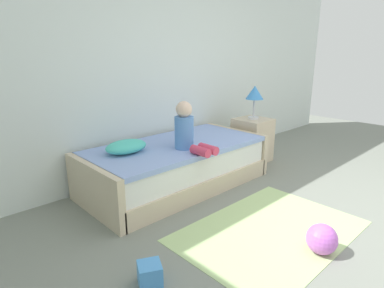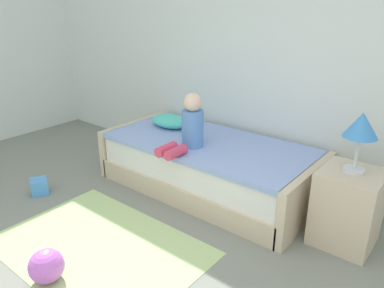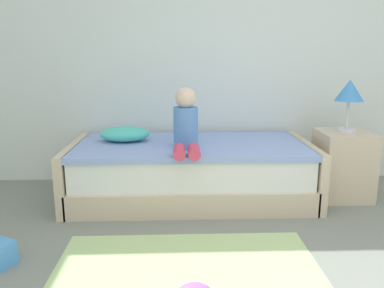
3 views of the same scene
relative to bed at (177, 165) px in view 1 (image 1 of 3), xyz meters
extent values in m
plane|color=gray|center=(0.57, -2.00, -0.25)|extent=(9.20, 9.20, 0.00)
cube|color=silver|center=(0.57, 0.60, 1.20)|extent=(7.20, 0.10, 2.90)
cube|color=beige|center=(0.00, 0.00, -0.15)|extent=(2.00, 1.00, 0.20)
cube|color=white|center=(0.00, 0.00, 0.08)|extent=(1.94, 0.94, 0.25)
cube|color=#8CA5E0|center=(0.00, 0.00, 0.23)|extent=(1.98, 0.98, 0.05)
cube|color=beige|center=(-1.02, 0.00, 0.00)|extent=(0.07, 1.00, 0.50)
cube|color=beige|center=(1.02, 0.00, 0.00)|extent=(0.07, 1.00, 0.50)
cube|color=beige|center=(1.35, -0.04, 0.05)|extent=(0.44, 0.44, 0.60)
cylinder|color=silver|center=(1.35, -0.04, 0.37)|extent=(0.15, 0.15, 0.03)
cylinder|color=silver|center=(1.35, -0.04, 0.50)|extent=(0.02, 0.02, 0.24)
cone|color=#3F8CD8|center=(1.35, -0.04, 0.71)|extent=(0.24, 0.24, 0.18)
cylinder|color=#598CD1|center=(-0.05, -0.18, 0.42)|extent=(0.20, 0.20, 0.34)
sphere|color=beige|center=(-0.05, -0.18, 0.67)|extent=(0.17, 0.17, 0.17)
cylinder|color=#D83F60|center=(-0.10, -0.48, 0.30)|extent=(0.09, 0.22, 0.09)
cylinder|color=#D83F60|center=(0.01, -0.48, 0.30)|extent=(0.09, 0.22, 0.09)
ellipsoid|color=#4CCCBC|center=(-0.58, 0.10, 0.32)|extent=(0.44, 0.30, 0.13)
sphere|color=#CC66D8|center=(-0.04, -1.74, -0.13)|extent=(0.24, 0.24, 0.24)
cube|color=#B2D189|center=(-0.06, -1.30, -0.24)|extent=(1.60, 1.10, 0.01)
cube|color=#4C99E5|center=(-1.21, -1.12, -0.17)|extent=(0.20, 0.20, 0.15)
camera|label=1|loc=(-2.25, -2.63, 1.25)|focal=30.24mm
camera|label=2|loc=(1.97, -2.69, 1.52)|focal=34.74mm
camera|label=3|loc=(-0.12, -3.30, 1.02)|focal=36.31mm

